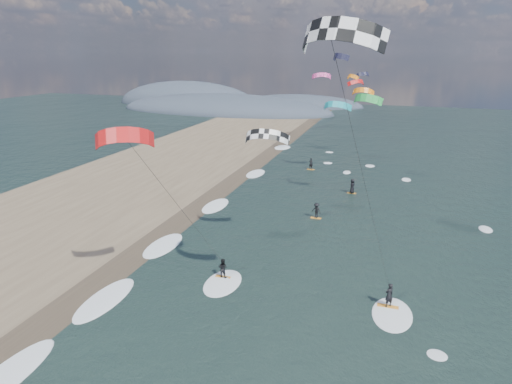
% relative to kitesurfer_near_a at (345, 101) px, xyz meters
% --- Properties ---
extents(sand_strip, '(26.00, 240.00, 0.00)m').
position_rel_kitesurfer_near_a_xyz_m(sand_strip, '(-29.51, 3.70, -14.19)').
color(sand_strip, brown).
rests_on(sand_strip, ground).
extents(wet_sand_strip, '(3.00, 240.00, 0.00)m').
position_rel_kitesurfer_near_a_xyz_m(wet_sand_strip, '(-17.51, 3.70, -14.18)').
color(wet_sand_strip, '#382D23').
rests_on(wet_sand_strip, ground).
extents(coastal_hills, '(80.00, 41.00, 15.00)m').
position_rel_kitesurfer_near_a_xyz_m(coastal_hills, '(-50.35, 101.56, -14.19)').
color(coastal_hills, '#3D4756').
rests_on(coastal_hills, ground).
extents(kitesurfer_near_a, '(7.93, 9.00, 18.39)m').
position_rel_kitesurfer_near_a_xyz_m(kitesurfer_near_a, '(0.00, 0.00, 0.00)').
color(kitesurfer_near_a, orange).
rests_on(kitesurfer_near_a, ground).
extents(kitesurfer_near_b, '(6.94, 8.82, 13.03)m').
position_rel_kitesurfer_near_a_xyz_m(kitesurfer_near_b, '(-11.27, 0.95, -6.10)').
color(kitesurfer_near_b, orange).
rests_on(kitesurfer_near_b, ground).
extents(far_kitesurfers, '(8.07, 19.62, 1.85)m').
position_rel_kitesurfer_near_a_xyz_m(far_kitesurfers, '(-4.26, 26.48, -13.31)').
color(far_kitesurfers, orange).
rests_on(far_kitesurfers, ground).
extents(bg_kite_field, '(13.91, 74.61, 7.40)m').
position_rel_kitesurfer_near_a_xyz_m(bg_kite_field, '(-6.17, 49.10, -2.73)').
color(bg_kite_field, orange).
rests_on(bg_kite_field, ground).
extents(shoreline_surf, '(2.40, 79.40, 0.11)m').
position_rel_kitesurfer_near_a_xyz_m(shoreline_surf, '(-16.31, 8.45, -14.19)').
color(shoreline_surf, white).
rests_on(shoreline_surf, ground).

